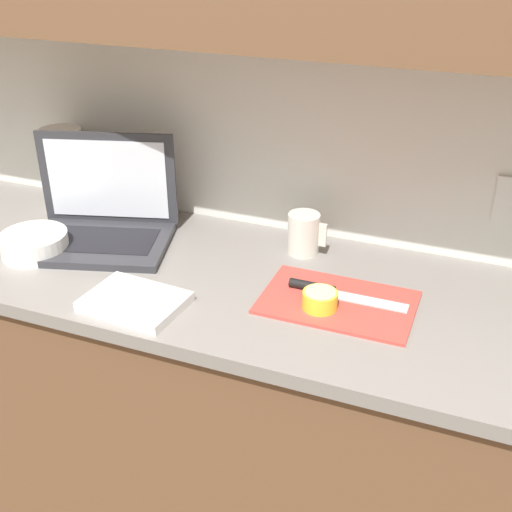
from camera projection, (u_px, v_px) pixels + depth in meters
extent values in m
plane|color=brown|center=(202.00, 510.00, 2.04)|extent=(12.00, 12.00, 0.00)
cube|color=white|center=(237.00, 73.00, 1.70)|extent=(5.20, 0.06, 2.60)
cube|color=white|center=(151.00, 151.00, 1.86)|extent=(0.09, 0.01, 0.12)
cube|color=brown|center=(196.00, 407.00, 1.84)|extent=(2.40, 0.57, 0.85)
cube|color=gray|center=(188.00, 274.00, 1.63)|extent=(2.48, 0.61, 0.03)
cube|color=#333338|center=(99.00, 243.00, 1.72)|extent=(0.43, 0.36, 0.02)
cube|color=black|center=(99.00, 240.00, 1.71)|extent=(0.33, 0.23, 0.00)
cube|color=#333338|center=(108.00, 179.00, 1.77)|extent=(0.37, 0.12, 0.26)
cube|color=white|center=(107.00, 179.00, 1.76)|extent=(0.32, 0.10, 0.22)
cube|color=#D1473D|center=(338.00, 302.00, 1.47)|extent=(0.35, 0.23, 0.01)
cube|color=silver|center=(371.00, 302.00, 1.46)|extent=(0.17, 0.04, 0.00)
cylinder|color=black|center=(312.00, 287.00, 1.50)|extent=(0.11, 0.02, 0.02)
cylinder|color=yellow|center=(320.00, 300.00, 1.44)|extent=(0.08, 0.08, 0.04)
cylinder|color=#F4EAA3|center=(320.00, 292.00, 1.43)|extent=(0.07, 0.07, 0.00)
cylinder|color=silver|center=(304.00, 234.00, 1.67)|extent=(0.08, 0.08, 0.11)
cube|color=silver|center=(323.00, 235.00, 1.65)|extent=(0.02, 0.01, 0.06)
cylinder|color=white|center=(34.00, 244.00, 1.68)|extent=(0.17, 0.17, 0.06)
cylinder|color=white|center=(64.00, 168.00, 1.91)|extent=(0.13, 0.13, 0.24)
cube|color=white|center=(135.00, 302.00, 1.46)|extent=(0.23, 0.18, 0.02)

